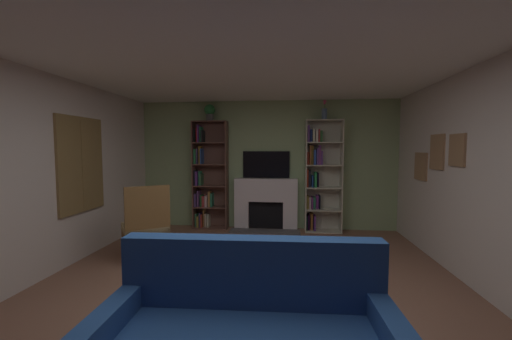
{
  "coord_description": "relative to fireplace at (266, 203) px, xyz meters",
  "views": [
    {
      "loc": [
        0.44,
        -2.84,
        1.61
      ],
      "look_at": [
        0.0,
        1.31,
        1.31
      ],
      "focal_mm": 21.52,
      "sensor_mm": 36.0,
      "label": 1
    }
  ],
  "objects": [
    {
      "name": "ground_plane",
      "position": [
        0.0,
        -3.16,
        -0.53
      ],
      "size": [
        7.85,
        7.85,
        0.0
      ],
      "primitive_type": "plane",
      "color": "#865C48"
    },
    {
      "name": "wall_back_accent",
      "position": [
        0.0,
        0.14,
        0.74
      ],
      "size": [
        5.19,
        0.06,
        2.54
      ],
      "primitive_type": "cube",
      "color": "#95B27F",
      "rests_on": "ground_plane"
    },
    {
      "name": "wall_left_with_window",
      "position": [
        -2.56,
        -3.09,
        0.75
      ],
      "size": [
        0.11,
        6.66,
        2.54
      ],
      "color": "beige",
      "rests_on": "ground_plane"
    },
    {
      "name": "ceiling",
      "position": [
        0.0,
        -3.16,
        2.05
      ],
      "size": [
        5.19,
        6.66,
        0.06
      ],
      "primitive_type": "cube",
      "color": "white",
      "rests_on": "wall_back_accent"
    },
    {
      "name": "fireplace",
      "position": [
        0.0,
        0.0,
        0.0
      ],
      "size": [
        1.34,
        0.5,
        1.01
      ],
      "color": "white",
      "rests_on": "ground_plane"
    },
    {
      "name": "tv",
      "position": [
        0.0,
        0.08,
        0.75
      ],
      "size": [
        0.92,
        0.06,
        0.53
      ],
      "primitive_type": "cube",
      "color": "black",
      "rests_on": "fireplace"
    },
    {
      "name": "bookshelf_left",
      "position": [
        -1.19,
        0.0,
        0.48
      ],
      "size": [
        0.69,
        0.29,
        2.14
      ],
      "color": "brown",
      "rests_on": "ground_plane"
    },
    {
      "name": "bookshelf_right",
      "position": [
        1.02,
        -0.02,
        0.57
      ],
      "size": [
        0.69,
        0.33,
        2.14
      ],
      "color": "beige",
      "rests_on": "ground_plane"
    },
    {
      "name": "potted_plant",
      "position": [
        -1.11,
        -0.04,
        1.8
      ],
      "size": [
        0.21,
        0.21,
        0.32
      ],
      "color": "#565A59",
      "rests_on": "bookshelf_left"
    },
    {
      "name": "vase_with_flowers",
      "position": [
        1.11,
        -0.04,
        1.75
      ],
      "size": [
        0.1,
        0.1,
        0.38
      ],
      "color": "slate",
      "rests_on": "bookshelf_right"
    },
    {
      "name": "armchair",
      "position": [
        -1.6,
        -1.83,
        -0.0
      ],
      "size": [
        0.83,
        0.83,
        1.08
      ],
      "color": "brown",
      "rests_on": "ground_plane"
    },
    {
      "name": "coffee_table",
      "position": [
        0.19,
        -3.37,
        -0.18
      ],
      "size": [
        0.82,
        0.46,
        0.41
      ],
      "color": "#523937",
      "rests_on": "ground_plane"
    }
  ]
}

